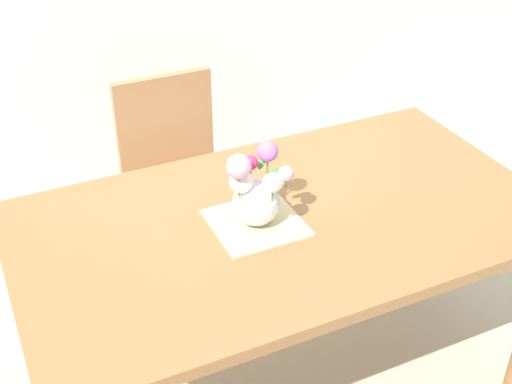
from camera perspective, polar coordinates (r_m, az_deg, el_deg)
name	(u,v)px	position (r m, az deg, el deg)	size (l,w,h in m)	color
ground_plane	(280,381)	(2.72, 1.98, -15.29)	(12.00, 12.00, 0.00)	#B7AD99
dining_table	(284,238)	(2.26, 2.30, -3.84)	(1.71, 0.96, 0.76)	olive
chair_far	(176,168)	(2.95, -6.61, 1.97)	(0.42, 0.42, 0.90)	#9E7047
placemat	(256,223)	(2.17, 0.00, -2.57)	(0.28, 0.28, 0.01)	#CCB789
flower_vase	(255,191)	(2.10, -0.10, 0.08)	(0.22, 0.23, 0.27)	silver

